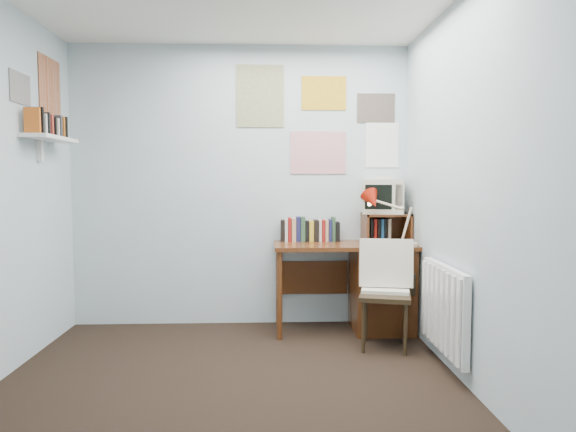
% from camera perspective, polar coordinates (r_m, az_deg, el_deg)
% --- Properties ---
extents(ground, '(3.50, 3.50, 0.00)m').
position_cam_1_polar(ground, '(3.17, -6.90, -20.30)').
color(ground, black).
rests_on(ground, ground).
extents(back_wall, '(3.00, 0.02, 2.50)m').
position_cam_1_polar(back_wall, '(4.64, -5.31, 3.32)').
color(back_wall, '#A9B8C1').
rests_on(back_wall, ground).
extents(right_wall, '(0.02, 3.50, 2.50)m').
position_cam_1_polar(right_wall, '(3.14, 21.30, 2.75)').
color(right_wall, '#A9B8C1').
rests_on(right_wall, ground).
extents(desk, '(1.20, 0.55, 0.76)m').
position_cam_1_polar(desk, '(4.55, 9.61, -7.45)').
color(desk, '#522912').
rests_on(desk, ground).
extents(desk_chair, '(0.50, 0.49, 0.82)m').
position_cam_1_polar(desk_chair, '(4.08, 10.74, -8.73)').
color(desk_chair, black).
rests_on(desk_chair, ground).
extents(desk_lamp, '(0.32, 0.28, 0.42)m').
position_cam_1_polar(desk_lamp, '(4.32, 13.49, -0.56)').
color(desk_lamp, '#B11C0B').
rests_on(desk_lamp, desk).
extents(tv_riser, '(0.40, 0.30, 0.25)m').
position_cam_1_polar(tv_riser, '(4.61, 10.84, -1.28)').
color(tv_riser, '#522912').
rests_on(tv_riser, desk).
extents(crt_tv, '(0.40, 0.38, 0.33)m').
position_cam_1_polar(crt_tv, '(4.61, 10.46, 2.32)').
color(crt_tv, beige).
rests_on(crt_tv, tv_riser).
extents(book_row, '(0.60, 0.14, 0.22)m').
position_cam_1_polar(book_row, '(4.58, 2.94, -1.44)').
color(book_row, '#522912').
rests_on(book_row, desk).
extents(radiator, '(0.09, 0.80, 0.60)m').
position_cam_1_polar(radiator, '(3.75, 16.99, -9.82)').
color(radiator, white).
rests_on(radiator, right_wall).
extents(wall_shelf, '(0.20, 0.62, 0.24)m').
position_cam_1_polar(wall_shelf, '(4.32, -24.90, 7.83)').
color(wall_shelf, white).
rests_on(wall_shelf, left_wall).
extents(posters_back, '(1.20, 0.01, 0.90)m').
position_cam_1_polar(posters_back, '(4.68, 3.38, 10.70)').
color(posters_back, white).
rests_on(posters_back, back_wall).
extents(posters_left, '(0.01, 0.70, 0.60)m').
position_cam_1_polar(posters_left, '(4.40, -26.21, 12.71)').
color(posters_left, white).
rests_on(posters_left, left_wall).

